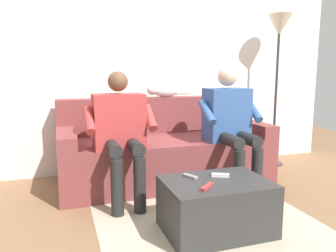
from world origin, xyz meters
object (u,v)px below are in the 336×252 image
at_px(cat_on_backrest, 163,91).
at_px(remote_white, 220,175).
at_px(person_left_seated, 230,120).
at_px(floor_lamp, 279,38).
at_px(remote_red, 207,187).
at_px(couch, 164,152).
at_px(remote_gray, 190,176).
at_px(person_right_seated, 120,128).
at_px(coffee_table, 216,206).

distance_m(cat_on_backrest, remote_white, 1.51).
bearing_deg(person_left_seated, remote_white, 57.04).
bearing_deg(floor_lamp, remote_red, 42.94).
bearing_deg(remote_white, couch, 120.39).
bearing_deg(cat_on_backrest, remote_white, 89.32).
xyz_separation_m(cat_on_backrest, remote_gray, (0.23, 1.37, -0.53)).
height_order(person_left_seated, cat_on_backrest, person_left_seated).
relative_size(cat_on_backrest, remote_red, 3.35).
distance_m(person_right_seated, remote_gray, 0.80).
bearing_deg(remote_red, cat_on_backrest, -138.62).
bearing_deg(remote_red, remote_gray, -125.27).
distance_m(person_left_seated, remote_red, 1.13).
xyz_separation_m(coffee_table, floor_lamp, (-1.44, -1.34, 1.31)).
relative_size(person_left_seated, remote_white, 9.26).
height_order(couch, floor_lamp, floor_lamp).
bearing_deg(remote_gray, remote_white, -128.67).
bearing_deg(couch, coffee_table, 90.00).
bearing_deg(cat_on_backrest, couch, 74.03).
relative_size(remote_white, remote_red, 0.84).
bearing_deg(floor_lamp, coffee_table, 43.02).
bearing_deg(cat_on_backrest, floor_lamp, 173.81).
bearing_deg(remote_white, remote_red, -108.97).
height_order(coffee_table, person_left_seated, person_left_seated).
relative_size(coffee_table, remote_white, 5.75).
xyz_separation_m(remote_white, remote_red, (0.19, 0.18, -0.00)).
relative_size(person_left_seated, remote_red, 7.78).
xyz_separation_m(person_right_seated, floor_lamp, (-1.96, -0.56, 0.86)).
xyz_separation_m(coffee_table, person_left_seated, (-0.52, -0.77, 0.48)).
height_order(person_right_seated, floor_lamp, floor_lamp).
xyz_separation_m(remote_white, floor_lamp, (-1.37, -1.27, 1.12)).
bearing_deg(person_right_seated, cat_on_backrest, -130.50).
xyz_separation_m(couch, remote_gray, (0.15, 1.08, 0.08)).
bearing_deg(floor_lamp, person_left_seated, 31.81).
bearing_deg(person_left_seated, couch, -39.23).
bearing_deg(couch, remote_white, 93.37).
relative_size(remote_red, remote_gray, 1.28).
distance_m(couch, remote_white, 1.13).
xyz_separation_m(person_left_seated, remote_white, (0.46, 0.70, -0.28)).
bearing_deg(person_right_seated, couch, -141.36).
bearing_deg(coffee_table, remote_red, 41.92).
distance_m(person_left_seated, remote_white, 0.88).
bearing_deg(remote_red, coffee_table, -179.35).
distance_m(remote_white, floor_lamp, 2.18).
xyz_separation_m(remote_red, remote_gray, (0.02, -0.23, -0.00)).
distance_m(coffee_table, remote_red, 0.26).
distance_m(person_left_seated, person_right_seated, 1.04).
distance_m(coffee_table, remote_white, 0.22).
relative_size(coffee_table, person_right_seated, 0.65).
bearing_deg(remote_gray, cat_on_backrest, -35.49).
distance_m(person_left_seated, cat_on_backrest, 0.88).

